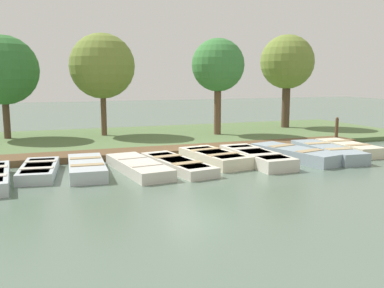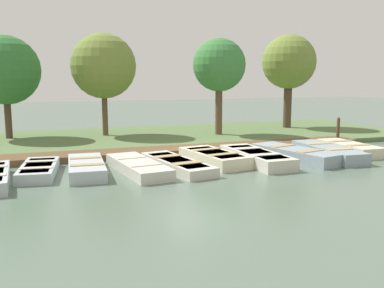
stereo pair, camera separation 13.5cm
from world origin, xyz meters
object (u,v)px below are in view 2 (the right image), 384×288
object	(u,v)px
rowboat_8	(328,152)
rowboat_9	(349,148)
rowboat_1	(39,170)
rowboat_4	(177,164)
rowboat_2	(86,167)
rowboat_7	(295,154)
park_tree_far_left	(5,70)
mooring_post_far	(338,130)
park_tree_center	(219,66)
park_tree_right	(289,63)
rowboat_6	(256,157)
park_tree_left	(103,66)
rowboat_3	(138,166)
rowboat_5	(214,157)

from	to	relation	value
rowboat_8	rowboat_9	xyz separation A→B (m)	(-0.46, 1.35, -0.01)
rowboat_1	rowboat_4	bearing A→B (deg)	89.74
rowboat_2	rowboat_7	distance (m)	7.30
rowboat_9	park_tree_far_left	bearing A→B (deg)	-118.84
rowboat_4	park_tree_far_left	distance (m)	10.09
mooring_post_far	rowboat_1	bearing A→B (deg)	-79.76
park_tree_far_left	park_tree_center	bearing A→B (deg)	78.16
park_tree_far_left	rowboat_2	bearing A→B (deg)	18.72
rowboat_4	park_tree_right	world-z (taller)	park_tree_right
rowboat_6	park_tree_right	distance (m)	10.06
rowboat_7	park_tree_right	size ratio (longest dim) A/B	0.70
rowboat_4	park_tree_center	bearing A→B (deg)	136.23
rowboat_7	park_tree_right	world-z (taller)	park_tree_right
park_tree_center	park_tree_left	bearing A→B (deg)	-106.13
rowboat_2	park_tree_far_left	world-z (taller)	park_tree_far_left
rowboat_2	rowboat_8	distance (m)	8.66
rowboat_4	rowboat_7	xyz separation A→B (m)	(-0.02, 4.47, 0.06)
rowboat_2	rowboat_3	bearing A→B (deg)	82.22
rowboat_4	park_tree_right	distance (m)	11.95
rowboat_8	rowboat_9	bearing A→B (deg)	113.12
mooring_post_far	park_tree_left	xyz separation A→B (m)	(-4.62, -9.69, 2.85)
mooring_post_far	rowboat_4	bearing A→B (deg)	-71.60
rowboat_7	mooring_post_far	bearing A→B (deg)	111.47
rowboat_8	park_tree_right	xyz separation A→B (m)	(-7.37, 2.89, 3.49)
park_tree_left	rowboat_5	bearing A→B (deg)	20.48
park_tree_far_left	rowboat_7	bearing A→B (deg)	51.28
rowboat_2	rowboat_8	world-z (taller)	rowboat_8
rowboat_2	mooring_post_far	world-z (taller)	mooring_post_far
rowboat_3	park_tree_left	world-z (taller)	park_tree_left
park_tree_left	park_tree_center	distance (m)	5.41
rowboat_4	park_tree_left	size ratio (longest dim) A/B	0.74
rowboat_2	rowboat_9	bearing A→B (deg)	94.54
rowboat_6	mooring_post_far	size ratio (longest dim) A/B	3.05
park_tree_far_left	rowboat_8	bearing A→B (deg)	54.73
rowboat_4	rowboat_8	size ratio (longest dim) A/B	1.01
rowboat_6	park_tree_far_left	xyz separation A→B (m)	(-7.96, -8.27, 3.02)
park_tree_far_left	park_tree_center	distance (m)	9.65
rowboat_8	park_tree_left	size ratio (longest dim) A/B	0.73
rowboat_5	mooring_post_far	xyz separation A→B (m)	(-2.44, 7.06, 0.37)
rowboat_7	rowboat_8	xyz separation A→B (m)	(0.03, 1.36, 0.00)
rowboat_4	rowboat_7	world-z (taller)	rowboat_7
rowboat_9	park_tree_far_left	world-z (taller)	park_tree_far_left
rowboat_1	park_tree_center	distance (m)	10.39
rowboat_2	rowboat_9	world-z (taller)	rowboat_9
mooring_post_far	park_tree_right	xyz separation A→B (m)	(-4.52, 0.19, 3.12)
rowboat_4	rowboat_6	size ratio (longest dim) A/B	1.03
rowboat_7	park_tree_left	size ratio (longest dim) A/B	0.74
rowboat_9	park_tree_center	distance (m)	7.13
rowboat_1	park_tree_right	world-z (taller)	park_tree_right
rowboat_6	rowboat_2	bearing A→B (deg)	-93.93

